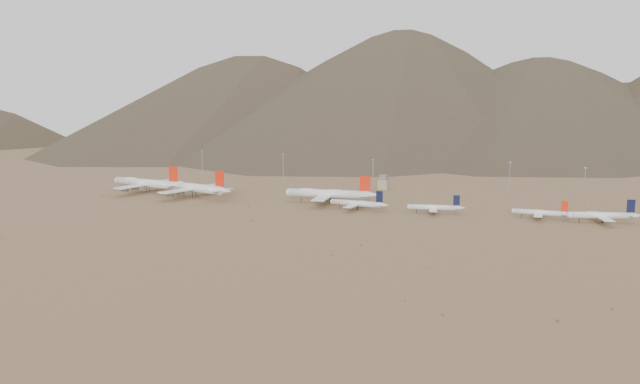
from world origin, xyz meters
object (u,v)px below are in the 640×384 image
at_px(narrowbody_b, 435,207).
at_px(widebody_centre, 193,187).
at_px(widebody_west, 147,183).
at_px(narrowbody_a, 358,203).
at_px(control_tower, 384,183).
at_px(widebody_east, 329,194).

bearing_deg(narrowbody_b, widebody_centre, 167.80).
bearing_deg(widebody_west, narrowbody_a, 3.87).
bearing_deg(control_tower, widebody_centre, -140.18).
bearing_deg(narrowbody_b, narrowbody_a, 174.91).
xyz_separation_m(narrowbody_a, control_tower, (-14.79, 99.78, 0.73)).
bearing_deg(widebody_centre, narrowbody_b, 14.98).
relative_size(widebody_east, narrowbody_b, 1.86).
bearing_deg(narrowbody_a, widebody_west, 179.42).
bearing_deg(widebody_west, narrowbody_b, 6.37).
distance_m(widebody_west, widebody_east, 155.23).
relative_size(widebody_east, narrowbody_a, 1.63).
bearing_deg(control_tower, widebody_east, -99.62).
bearing_deg(widebody_east, widebody_west, 174.72).
height_order(narrowbody_a, narrowbody_b, narrowbody_a).
distance_m(widebody_east, narrowbody_b, 80.36).
bearing_deg(widebody_east, widebody_centre, 179.34).
distance_m(widebody_east, control_tower, 84.50).
height_order(narrowbody_b, control_tower, narrowbody_b).
height_order(widebody_centre, narrowbody_a, widebody_centre).
relative_size(widebody_west, narrowbody_b, 2.03).
height_order(widebody_centre, narrowbody_b, widebody_centre).
bearing_deg(widebody_centre, widebody_east, 21.13).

